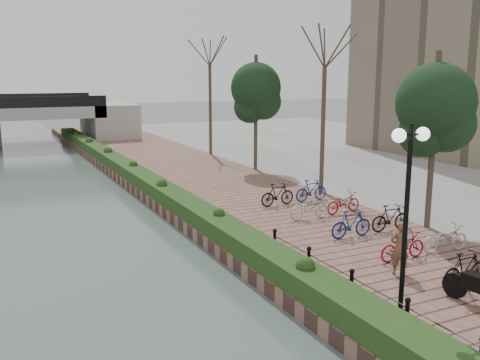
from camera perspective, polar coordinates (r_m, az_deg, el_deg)
promenade at (r=26.01m, az=-0.56°, el=-1.94°), size 8.00×75.00×0.50m
inland_pavement at (r=35.77m, az=23.28°, el=0.77°), size 24.00×75.00×0.50m
hedge at (r=27.00m, az=-9.39°, el=-0.41°), size 1.10×56.00×0.60m
chain_fence at (r=12.28m, az=20.66°, el=-15.21°), size 0.10×14.10×0.70m
lamppost at (r=12.73m, az=17.52°, el=0.11°), size 1.02×0.32×4.59m
pedestrian at (r=16.07m, az=16.66°, el=-6.95°), size 0.67×0.54×1.58m
bicycle_parking at (r=18.88m, az=16.30°, el=-5.22°), size 2.40×14.69×1.00m
street_trees at (r=23.52m, az=13.44°, el=4.85°), size 3.20×37.12×6.80m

